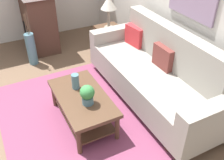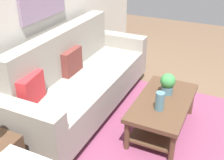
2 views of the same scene
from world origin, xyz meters
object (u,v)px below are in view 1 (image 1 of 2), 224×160
object	(u,v)px
floor_vase	(31,49)
side_table	(109,41)
potted_plant_tabletop	(87,94)
fireplace	(38,20)
tabletop_vase	(75,81)
table_lamp	(109,4)
throw_pillow_maroon	(164,57)
couch	(155,74)
throw_pillow_crimson	(135,36)
coffee_table	(83,103)

from	to	relation	value
floor_vase	side_table	bearing A→B (deg)	76.85
potted_plant_tabletop	fireplace	size ratio (longest dim) A/B	0.23
tabletop_vase	table_lamp	size ratio (longest dim) A/B	0.37
tabletop_vase	potted_plant_tabletop	world-z (taller)	potted_plant_tabletop
throw_pillow_maroon	potted_plant_tabletop	size ratio (longest dim) A/B	1.37
couch	throw_pillow_crimson	world-z (taller)	couch
tabletop_vase	potted_plant_tabletop	size ratio (longest dim) A/B	0.81
coffee_table	floor_vase	world-z (taller)	floor_vase
throw_pillow_maroon	coffee_table	xyz separation A→B (m)	(-0.00, -1.24, -0.37)
couch	potted_plant_tabletop	size ratio (longest dim) A/B	9.33
couch	coffee_table	size ratio (longest dim) A/B	2.22
throw_pillow_maroon	tabletop_vase	xyz separation A→B (m)	(-0.20, -1.25, -0.14)
throw_pillow_maroon	fireplace	bearing A→B (deg)	-154.21
couch	throw_pillow_maroon	distance (m)	0.28
throw_pillow_maroon	side_table	size ratio (longest dim) A/B	0.64
throw_pillow_crimson	throw_pillow_maroon	xyz separation A→B (m)	(0.78, 0.00, 0.00)
throw_pillow_crimson	side_table	xyz separation A→B (m)	(-0.75, -0.10, -0.40)
side_table	table_lamp	size ratio (longest dim) A/B	0.98
table_lamp	side_table	bearing A→B (deg)	-90.00
throw_pillow_crimson	side_table	bearing A→B (deg)	-172.52
coffee_table	potted_plant_tabletop	xyz separation A→B (m)	(0.17, 0.01, 0.26)
couch	potted_plant_tabletop	bearing A→B (deg)	-81.52
throw_pillow_crimson	potted_plant_tabletop	distance (m)	1.55
tabletop_vase	side_table	bearing A→B (deg)	138.97
potted_plant_tabletop	couch	bearing A→B (deg)	98.48
couch	throw_pillow_maroon	world-z (taller)	couch
coffee_table	side_table	size ratio (longest dim) A/B	1.96
potted_plant_tabletop	table_lamp	size ratio (longest dim) A/B	0.46
throw_pillow_maroon	floor_vase	xyz separation A→B (m)	(-1.85, -1.49, -0.39)
throw_pillow_crimson	side_table	world-z (taller)	throw_pillow_crimson
throw_pillow_maroon	tabletop_vase	distance (m)	1.27
coffee_table	throw_pillow_crimson	bearing A→B (deg)	121.95
tabletop_vase	fireplace	size ratio (longest dim) A/B	0.18
throw_pillow_crimson	fireplace	distance (m)	2.03
floor_vase	tabletop_vase	bearing A→B (deg)	8.42
table_lamp	floor_vase	distance (m)	1.59
couch	floor_vase	size ratio (longest dim) A/B	4.16
tabletop_vase	floor_vase	bearing A→B (deg)	-171.58
potted_plant_tabletop	fireplace	xyz separation A→B (m)	(-2.59, 0.06, 0.02)
side_table	fireplace	size ratio (longest dim) A/B	0.48
floor_vase	potted_plant_tabletop	bearing A→B (deg)	7.39
coffee_table	table_lamp	world-z (taller)	table_lamp
couch	side_table	xyz separation A→B (m)	(-1.52, 0.03, -0.15)
fireplace	floor_vase	xyz separation A→B (m)	(0.58, -0.32, -0.29)
side_table	coffee_table	bearing A→B (deg)	-36.96
tabletop_vase	floor_vase	xyz separation A→B (m)	(-1.65, -0.24, -0.24)
throw_pillow_crimson	coffee_table	bearing A→B (deg)	-58.05
throw_pillow_crimson	potted_plant_tabletop	bearing A→B (deg)	-52.55
tabletop_vase	floor_vase	size ratio (longest dim) A/B	0.36
potted_plant_tabletop	table_lamp	distance (m)	2.07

